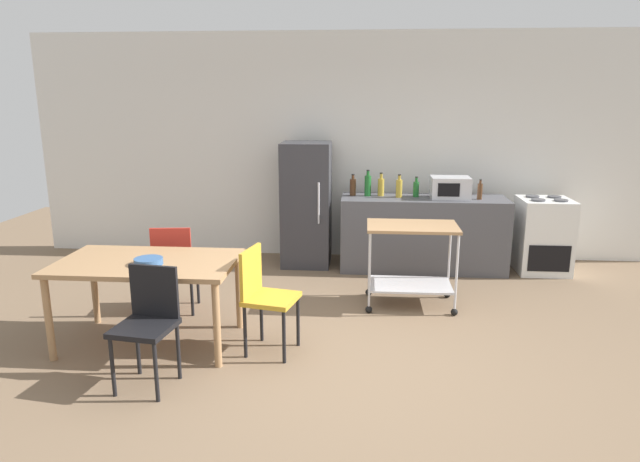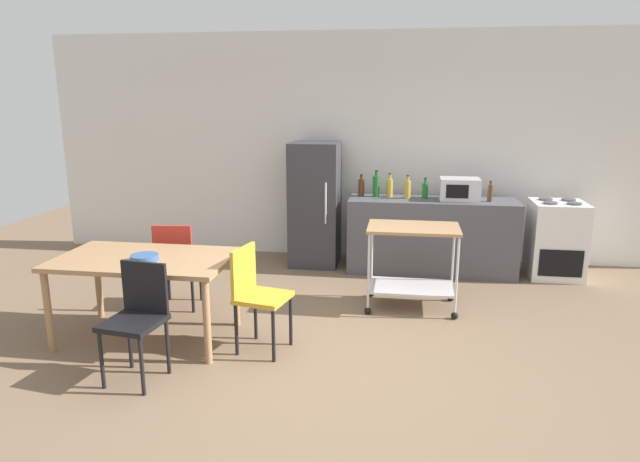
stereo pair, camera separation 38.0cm
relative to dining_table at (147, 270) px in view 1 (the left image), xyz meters
name	(u,v)px [view 1 (the left image)]	position (x,y,z in m)	size (l,w,h in m)	color
ground_plane	(339,362)	(1.65, -0.23, -0.67)	(12.00, 12.00, 0.00)	brown
back_wall	(352,147)	(1.65, 2.97, 0.78)	(8.40, 0.12, 2.90)	silver
kitchen_counter	(423,234)	(2.55, 2.37, -0.22)	(2.00, 0.64, 0.90)	#4C4C51
dining_table	(147,270)	(0.00, 0.00, 0.00)	(1.50, 0.90, 0.75)	#A37A51
chair_red	(175,262)	(-0.02, 0.71, -0.15)	(0.45, 0.45, 0.89)	#B72D23
chair_mustard	(264,293)	(1.01, -0.07, -0.15)	(0.48, 0.48, 0.89)	gold
chair_black	(148,318)	(0.26, -0.68, -0.15)	(0.45, 0.45, 0.89)	black
stove_oven	(543,235)	(4.00, 2.39, -0.22)	(0.60, 0.61, 0.92)	white
refrigerator	(306,204)	(1.10, 2.47, 0.10)	(0.60, 0.63, 1.55)	#333338
kitchen_cart	(411,252)	(2.31, 1.10, -0.10)	(0.91, 0.57, 0.85)	#A37A51
bottle_sesame_oil	(353,187)	(1.68, 2.46, 0.34)	(0.08, 0.08, 0.27)	#4C2D19
bottle_sparkling_water	(368,185)	(1.86, 2.44, 0.36)	(0.08, 0.08, 0.32)	#1E6628
bottle_soy_sauce	(381,186)	(2.03, 2.46, 0.35)	(0.08, 0.08, 0.29)	gold
bottle_soda	(399,188)	(2.24, 2.37, 0.35)	(0.08, 0.08, 0.28)	gold
bottle_vinegar	(416,189)	(2.45, 2.43, 0.33)	(0.07, 0.07, 0.25)	#1E6628
microwave	(450,188)	(2.85, 2.35, 0.36)	(0.46, 0.35, 0.26)	silver
bottle_wine	(480,191)	(3.19, 2.31, 0.33)	(0.06, 0.06, 0.24)	#4C2D19
fruit_bowl	(149,261)	(0.06, -0.11, 0.11)	(0.23, 0.23, 0.05)	#33598C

